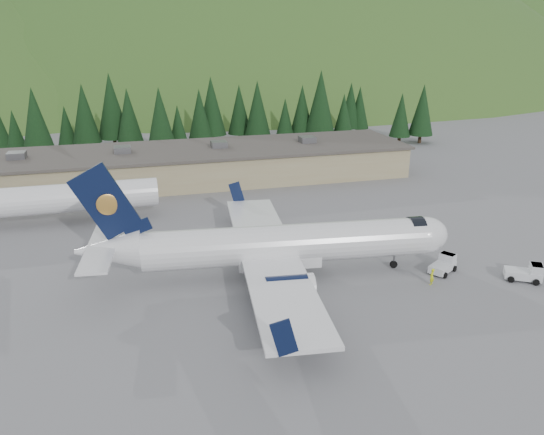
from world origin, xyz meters
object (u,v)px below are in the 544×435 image
at_px(baggage_tug_a, 444,264).
at_px(airliner, 278,246).
at_px(baggage_tug_b, 527,273).
at_px(second_airliner, 42,199).
at_px(ramp_worker, 432,277).
at_px(terminal_building, 189,164).

bearing_deg(baggage_tug_a, airliner, 135.92).
bearing_deg(baggage_tug_b, baggage_tug_a, -179.01).
bearing_deg(second_airliner, airliner, -42.51).
bearing_deg(ramp_worker, airliner, -62.17).
xyz_separation_m(terminal_building, ramp_worker, (17.54, -43.63, -1.80)).
bearing_deg(airliner, terminal_building, 102.50).
xyz_separation_m(baggage_tug_a, terminal_building, (-20.30, 41.34, 1.87)).
height_order(baggage_tug_a, ramp_worker, baggage_tug_a).
bearing_deg(second_airliner, ramp_worker, -36.42).
bearing_deg(ramp_worker, second_airliner, -75.64).
bearing_deg(ramp_worker, baggage_tug_b, 130.70).
relative_size(second_airliner, terminal_building, 0.39).
distance_m(baggage_tug_b, terminal_building, 52.67).
relative_size(airliner, baggage_tug_a, 10.38).
distance_m(baggage_tug_a, ramp_worker, 3.59).
distance_m(baggage_tug_a, baggage_tug_b, 7.64).
bearing_deg(second_airliner, terminal_building, 38.78).
distance_m(baggage_tug_b, ramp_worker, 9.45).
bearing_deg(baggage_tug_a, baggage_tug_b, -63.22).
height_order(second_airliner, baggage_tug_a, second_airliner).
bearing_deg(airliner, second_airliner, 144.04).
bearing_deg(ramp_worker, terminal_building, -107.33).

